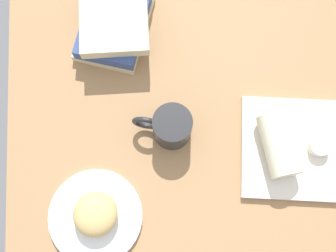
{
  "coord_description": "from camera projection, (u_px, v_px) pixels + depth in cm",
  "views": [
    {
      "loc": [
        -22.13,
        9.46,
        100.57
      ],
      "look_at": [
        1.51,
        7.67,
        7.0
      ],
      "focal_mm": 45.7,
      "sensor_mm": 36.0,
      "label": 1
    }
  ],
  "objects": [
    {
      "name": "sauce_cup",
      "position": [
        319.0,
        146.0,
        0.95
      ],
      "size": [
        4.64,
        4.64,
        2.64
      ],
      "color": "silver",
      "rests_on": "square_plate"
    },
    {
      "name": "scone_pastry",
      "position": [
        95.0,
        214.0,
        0.91
      ],
      "size": [
        12.99,
        12.85,
        5.42
      ],
      "primitive_type": "ellipsoid",
      "rotation": [
        0.0,
        0.0,
        2.67
      ],
      "color": "tan",
      "rests_on": "round_plate"
    },
    {
      "name": "breakfast_wrap",
      "position": [
        279.0,
        145.0,
        0.93
      ],
      "size": [
        14.64,
        8.56,
        6.87
      ],
      "primitive_type": "cylinder",
      "rotation": [
        1.57,
        0.0,
        1.7
      ],
      "color": "beige",
      "rests_on": "square_plate"
    },
    {
      "name": "coffee_mug",
      "position": [
        171.0,
        127.0,
        0.95
      ],
      "size": [
        8.78,
        13.41,
        8.9
      ],
      "color": "#262628",
      "rests_on": "dining_table"
    },
    {
      "name": "dining_table",
      "position": [
        201.0,
        135.0,
        1.01
      ],
      "size": [
        110.0,
        90.0,
        4.0
      ],
      "primitive_type": "cube",
      "color": "#9E754C",
      "rests_on": "ground"
    },
    {
      "name": "square_plate",
      "position": [
        293.0,
        148.0,
        0.97
      ],
      "size": [
        26.25,
        26.25,
        1.6
      ],
      "primitive_type": "cube",
      "rotation": [
        0.0,
        0.0,
        -0.13
      ],
      "color": "silver",
      "rests_on": "dining_table"
    },
    {
      "name": "book_stack",
      "position": [
        114.0,
        23.0,
        1.01
      ],
      "size": [
        24.84,
        21.08,
        8.75
      ],
      "color": "beige",
      "rests_on": "dining_table"
    },
    {
      "name": "round_plate",
      "position": [
        96.0,
        216.0,
        0.94
      ],
      "size": [
        20.7,
        20.7,
        1.4
      ],
      "primitive_type": "cylinder",
      "color": "white",
      "rests_on": "dining_table"
    }
  ]
}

